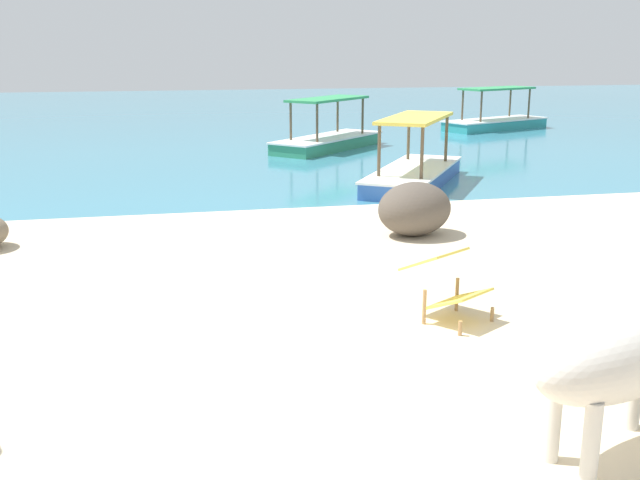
{
  "coord_description": "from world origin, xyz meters",
  "views": [
    {
      "loc": [
        -1.18,
        -4.71,
        2.61
      ],
      "look_at": [
        0.47,
        3.0,
        0.55
      ],
      "focal_mm": 42.19,
      "sensor_mm": 36.0,
      "label": 1
    }
  ],
  "objects_px": {
    "deck_chair_near": "(446,281)",
    "boat_teal": "(495,120)",
    "boat_blue": "(414,171)",
    "cow": "(626,354)",
    "boat_green": "(328,138)"
  },
  "relations": [
    {
      "from": "boat_teal",
      "to": "boat_blue",
      "type": "bearing_deg",
      "value": -146.21
    },
    {
      "from": "cow",
      "to": "boat_green",
      "type": "relative_size",
      "value": 0.54
    },
    {
      "from": "boat_blue",
      "to": "boat_green",
      "type": "relative_size",
      "value": 1.09
    },
    {
      "from": "cow",
      "to": "boat_teal",
      "type": "distance_m",
      "value": 19.63
    },
    {
      "from": "cow",
      "to": "boat_blue",
      "type": "height_order",
      "value": "boat_blue"
    },
    {
      "from": "boat_blue",
      "to": "boat_green",
      "type": "height_order",
      "value": "same"
    },
    {
      "from": "cow",
      "to": "boat_blue",
      "type": "bearing_deg",
      "value": 59.63
    },
    {
      "from": "boat_teal",
      "to": "boat_blue",
      "type": "height_order",
      "value": "same"
    },
    {
      "from": "cow",
      "to": "deck_chair_near",
      "type": "distance_m",
      "value": 2.57
    },
    {
      "from": "boat_blue",
      "to": "deck_chair_near",
      "type": "bearing_deg",
      "value": -164.17
    },
    {
      "from": "boat_green",
      "to": "cow",
      "type": "bearing_deg",
      "value": 39.89
    },
    {
      "from": "deck_chair_near",
      "to": "boat_teal",
      "type": "height_order",
      "value": "boat_teal"
    },
    {
      "from": "boat_teal",
      "to": "cow",
      "type": "bearing_deg",
      "value": -135.54
    },
    {
      "from": "boat_teal",
      "to": "boat_green",
      "type": "distance_m",
      "value": 7.01
    },
    {
      "from": "cow",
      "to": "boat_green",
      "type": "height_order",
      "value": "boat_green"
    }
  ]
}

